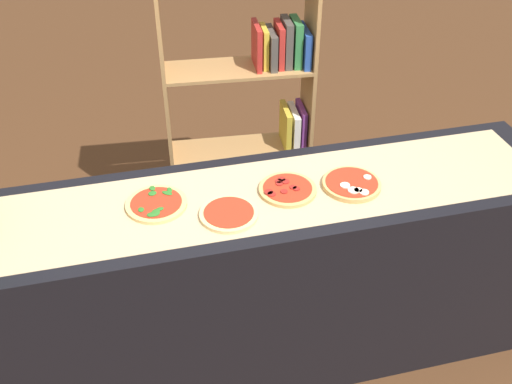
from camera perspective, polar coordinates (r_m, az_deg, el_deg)
The scene contains 8 objects.
ground_plane at distance 3.06m, azimuth -0.00°, elevation -14.84°, with size 12.00×12.00×0.00m, color #4C2D19.
counter at distance 2.70m, azimuth -0.00°, elevation -8.51°, with size 2.60×0.60×0.96m, color black.
parchment_paper at distance 2.39m, azimuth -0.00°, elevation -0.37°, with size 2.39×0.47×0.00m, color tan.
pizza_spinach_0 at distance 2.36m, azimuth -9.46°, elevation -1.11°, with size 0.24×0.24×0.02m.
pizza_plain_1 at distance 2.29m, azimuth -2.60°, elevation -2.08°, with size 0.23×0.23×0.02m.
pizza_pepperoni_2 at distance 2.41m, azimuth 2.97°, elevation 0.33°, with size 0.23×0.23×0.02m.
pizza_mozzarella_3 at distance 2.46m, azimuth 9.09°, elevation 0.74°, with size 0.24×0.24×0.03m.
bookshelf at distance 3.39m, azimuth 0.08°, elevation 7.69°, with size 0.83×0.34×1.54m.
Camera 1 is at (-0.46, -1.85, 2.39)m, focal length 42.04 mm.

